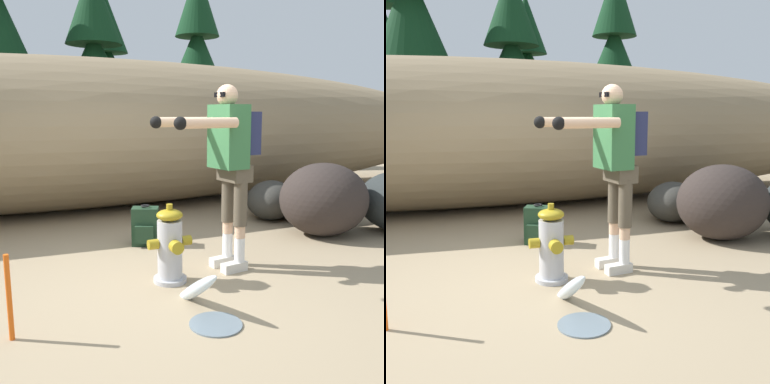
% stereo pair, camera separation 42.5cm
% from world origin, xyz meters
% --- Properties ---
extents(ground_plane, '(56.00, 56.00, 0.04)m').
position_xyz_m(ground_plane, '(0.00, 0.00, -0.02)').
color(ground_plane, '#998466').
extents(dirt_embankment, '(16.79, 3.20, 2.36)m').
position_xyz_m(dirt_embankment, '(0.00, 3.63, 1.18)').
color(dirt_embankment, '#897556').
rests_on(dirt_embankment, ground_plane).
extents(fire_hydrant, '(0.40, 0.35, 0.72)m').
position_xyz_m(fire_hydrant, '(0.14, -0.00, 0.33)').
color(fire_hydrant, '#B2B2B7').
rests_on(fire_hydrant, ground_plane).
extents(hydrant_water_jet, '(0.39, 0.97, 0.58)m').
position_xyz_m(hydrant_water_jet, '(0.14, -0.60, 0.10)').
color(hydrant_water_jet, silver).
rests_on(hydrant_water_jet, ground_plane).
extents(utility_worker, '(1.01, 0.61, 1.77)m').
position_xyz_m(utility_worker, '(0.77, 0.08, 1.12)').
color(utility_worker, beige).
rests_on(utility_worker, ground_plane).
extents(spare_backpack, '(0.36, 0.35, 0.47)m').
position_xyz_m(spare_backpack, '(0.28, 1.16, 0.22)').
color(spare_backpack, '#1E3823').
rests_on(spare_backpack, ground_plane).
extents(boulder_large, '(1.37, 1.30, 0.91)m').
position_xyz_m(boulder_large, '(2.43, 0.66, 0.45)').
color(boulder_large, '#2E2623').
rests_on(boulder_large, ground_plane).
extents(boulder_small, '(1.11, 1.10, 0.56)m').
position_xyz_m(boulder_small, '(2.33, 1.64, 0.28)').
color(boulder_small, '#34332E').
rests_on(boulder_small, ground_plane).
extents(boulder_outlier, '(1.05, 1.07, 0.56)m').
position_xyz_m(boulder_outlier, '(2.90, 1.40, 0.28)').
color(boulder_outlier, '#352E2E').
rests_on(boulder_outlier, ground_plane).
extents(pine_tree_right, '(2.27, 2.27, 5.22)m').
position_xyz_m(pine_tree_right, '(1.28, 8.39, 2.93)').
color(pine_tree_right, '#47331E').
rests_on(pine_tree_right, ground_plane).
extents(pine_tree_far_right, '(2.01, 2.01, 5.10)m').
position_xyz_m(pine_tree_far_right, '(2.08, 10.35, 3.01)').
color(pine_tree_far_right, '#47331E').
rests_on(pine_tree_far_right, ground_plane).
extents(pine_tree_ridge_end, '(1.90, 1.90, 5.44)m').
position_xyz_m(pine_tree_ridge_end, '(4.08, 8.01, 3.26)').
color(pine_tree_ridge_end, '#47331E').
rests_on(pine_tree_ridge_end, ground_plane).
extents(survey_stake, '(0.04, 0.04, 0.60)m').
position_xyz_m(survey_stake, '(-1.22, -0.54, 0.30)').
color(survey_stake, '#E55914').
rests_on(survey_stake, ground_plane).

